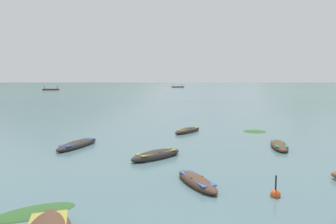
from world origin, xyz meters
The scene contains 14 objects.
ground_plane centered at (0.00, 1500.00, 0.00)m, with size 6000.00×6000.00×0.00m, color slate.
mountain_1 centered at (-774.03, 2249.67, 258.46)m, with size 1920.04×1920.04×516.92m, color #4C5B56.
mountain_2 centered at (413.38, 2214.32, 123.75)m, with size 1045.45×1045.45×247.49m, color slate.
mountain_3 centered at (1077.38, 2114.10, 183.59)m, with size 1049.59×1049.59×367.18m, color slate.
rowboat_0 centered at (0.32, 11.88, 0.18)m, with size 3.25×2.91×0.58m.
rowboat_3 centered at (-4.81, 15.00, 0.17)m, with size 2.44×4.00×0.54m.
rowboat_4 centered at (1.97, 7.45, 0.15)m, with size 1.82×3.12×0.47m.
rowboat_7 centered at (8.30, 14.14, 0.15)m, with size 1.71×3.41×0.49m.
rowboat_9 centered at (3.04, 20.31, 0.16)m, with size 2.85×3.14×0.50m.
ferry_0 centered at (16.79, 204.03, 0.45)m, with size 8.65×4.06×2.54m.
ferry_1 centered at (-48.85, 141.44, 0.45)m, with size 8.04×4.80×2.54m.
mooring_buoy centered at (4.73, 6.03, 0.09)m, with size 0.38×0.38×0.93m.
weed_patch_0 centered at (-3.73, 5.05, 0.00)m, with size 1.20×2.60×0.14m, color #2D5628.
weed_patch_1 centered at (8.83, 20.45, 0.00)m, with size 1.82×1.91×0.14m, color #2D5628.
Camera 1 is at (0.21, -4.64, 4.30)m, focal length 32.18 mm.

